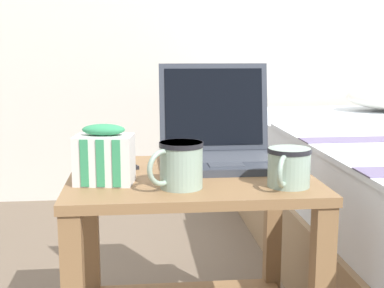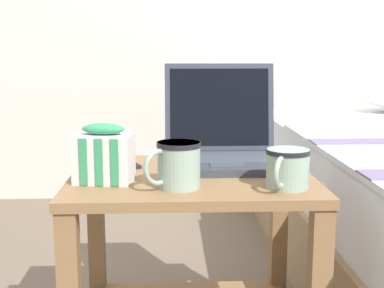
% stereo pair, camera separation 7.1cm
% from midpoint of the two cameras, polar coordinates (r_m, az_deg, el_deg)
% --- Properties ---
extents(bedside_table, '(0.57, 0.47, 0.51)m').
position_cam_midpoint_polar(bedside_table, '(1.34, 1.48, -10.98)').
color(bedside_table, olive).
rests_on(bedside_table, ground_plane).
extents(laptop, '(0.30, 0.29, 0.26)m').
position_cam_midpoint_polar(laptop, '(1.40, 4.73, 0.04)').
color(laptop, '#333842').
rests_on(laptop, bedside_table).
extents(mug_front_left, '(0.12, 0.11, 0.10)m').
position_cam_midpoint_polar(mug_front_left, '(1.15, 0.22, -2.02)').
color(mug_front_left, '#8CA593').
rests_on(mug_front_left, bedside_table).
extents(mug_front_right, '(0.09, 0.12, 0.09)m').
position_cam_midpoint_polar(mug_front_right, '(1.17, 11.85, -2.37)').
color(mug_front_right, '#8CA593').
rests_on(mug_front_right, bedside_table).
extents(snack_bag, '(0.14, 0.10, 0.13)m').
position_cam_midpoint_polar(snack_bag, '(1.20, -7.72, -1.26)').
color(snack_bag, silver).
rests_on(snack_bag, bedside_table).
extents(cell_phone, '(0.12, 0.15, 0.01)m').
position_cam_midpoint_polar(cell_phone, '(1.39, -6.28, -2.03)').
color(cell_phone, black).
rests_on(cell_phone, bedside_table).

